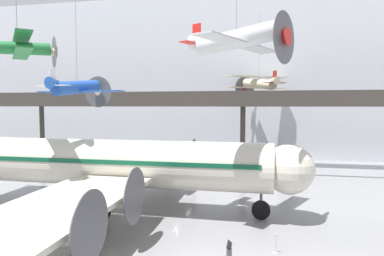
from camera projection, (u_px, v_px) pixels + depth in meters
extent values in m
cube|color=silver|center=(245.00, 77.00, 52.60)|extent=(140.00, 3.00, 24.83)
cube|color=#38332D|center=(243.00, 103.00, 44.92)|extent=(110.00, 3.20, 0.90)
cube|color=#38332D|center=(242.00, 95.00, 43.35)|extent=(110.00, 0.12, 1.10)
cylinder|color=#38332D|center=(42.00, 132.00, 52.01)|extent=(0.70, 0.70, 7.85)
cylinder|color=#38332D|center=(243.00, 136.00, 46.16)|extent=(0.70, 0.70, 7.85)
cylinder|color=beige|center=(114.00, 163.00, 26.09)|extent=(23.79, 3.67, 3.55)
sphere|color=beige|center=(289.00, 169.00, 23.52)|extent=(3.47, 3.47, 3.47)
cube|color=#0F4C33|center=(114.00, 158.00, 26.06)|extent=(22.13, 3.73, 0.32)
cube|color=beige|center=(160.00, 156.00, 35.14)|extent=(5.61, 15.23, 0.28)
cube|color=beige|center=(49.00, 211.00, 16.81)|extent=(5.61, 15.23, 0.28)
cylinder|color=beige|center=(167.00, 161.00, 31.54)|extent=(2.77, 1.72, 1.70)
cylinder|color=#4C4C51|center=(183.00, 161.00, 31.24)|extent=(0.08, 3.23, 3.23)
cylinder|color=beige|center=(180.00, 153.00, 36.59)|extent=(2.77, 1.72, 1.70)
cylinder|color=#4C4C51|center=(194.00, 154.00, 36.29)|extent=(0.08, 3.23, 3.23)
cylinder|color=beige|center=(110.00, 194.00, 19.75)|extent=(2.77, 1.72, 1.70)
cylinder|color=#4C4C51|center=(135.00, 196.00, 19.44)|extent=(0.08, 3.23, 3.23)
cylinder|color=beige|center=(58.00, 225.00, 14.69)|extent=(2.77, 1.72, 1.70)
cylinder|color=#4C4C51|center=(91.00, 227.00, 14.39)|extent=(0.08, 3.23, 3.23)
cylinder|color=#4C4C51|center=(261.00, 202.00, 24.05)|extent=(0.20, 0.20, 1.21)
cylinder|color=black|center=(261.00, 210.00, 24.09)|extent=(1.30, 0.39, 1.30)
cylinder|color=#4C4C51|center=(131.00, 185.00, 28.96)|extent=(0.20, 0.20, 1.21)
cylinder|color=black|center=(132.00, 192.00, 29.00)|extent=(1.30, 0.39, 1.30)
cylinder|color=#4C4C51|center=(101.00, 204.00, 23.42)|extent=(0.20, 0.20, 1.21)
cylinder|color=black|center=(101.00, 213.00, 23.46)|extent=(1.30, 0.39, 1.30)
cylinder|color=beige|center=(259.00, 84.00, 46.75)|extent=(4.69, 5.72, 1.89)
cone|color=maroon|center=(246.00, 88.00, 49.65)|extent=(1.51, 1.49, 1.14)
cylinder|color=#4C4C51|center=(245.00, 88.00, 49.86)|extent=(2.66, 1.98, 3.28)
cone|color=beige|center=(273.00, 80.00, 44.06)|extent=(1.89, 2.03, 1.24)
cube|color=beige|center=(257.00, 77.00, 47.02)|extent=(8.28, 6.67, 0.10)
cube|color=beige|center=(257.00, 88.00, 47.12)|extent=(8.28, 6.67, 0.10)
cube|color=maroon|center=(275.00, 77.00, 43.69)|extent=(0.49, 0.63, 1.51)
cube|color=maroon|center=(275.00, 83.00, 43.74)|extent=(3.08, 2.55, 0.06)
cylinder|color=slate|center=(259.00, 46.00, 46.41)|extent=(0.04, 0.04, 8.95)
cylinder|color=silver|center=(236.00, 39.00, 23.14)|extent=(6.08, 3.83, 1.77)
cone|color=red|center=(281.00, 38.00, 21.23)|extent=(1.40, 1.46, 1.13)
cylinder|color=#4C4C51|center=(284.00, 38.00, 21.10)|extent=(1.47, 2.95, 3.27)
cone|color=silver|center=(201.00, 40.00, 24.90)|extent=(2.01, 1.71, 1.20)
cube|color=silver|center=(241.00, 44.00, 22.94)|extent=(5.35, 8.89, 0.10)
cube|color=red|center=(197.00, 34.00, 25.09)|extent=(0.69, 0.38, 1.51)
cube|color=red|center=(197.00, 45.00, 25.14)|extent=(2.10, 3.26, 0.06)
cylinder|color=#1E6B33|center=(18.00, 48.00, 23.13)|extent=(3.70, 3.34, 1.00)
cone|color=beige|center=(52.00, 52.00, 24.19)|extent=(1.02, 1.03, 0.77)
cylinder|color=#4C4C51|center=(54.00, 52.00, 24.26)|extent=(1.47, 1.71, 2.22)
cube|color=#1E6B33|center=(21.00, 38.00, 23.20)|extent=(4.80, 5.37, 0.10)
cube|color=#1E6B33|center=(22.00, 54.00, 23.27)|extent=(4.80, 5.37, 0.10)
cylinder|color=#1E4CAD|center=(77.00, 87.00, 32.90)|extent=(2.08, 6.25, 1.81)
cone|color=white|center=(97.00, 92.00, 35.92)|extent=(1.25, 1.15, 1.13)
cylinder|color=#4C4C51|center=(98.00, 92.00, 36.13)|extent=(3.24, 0.48, 3.26)
cone|color=#1E4CAD|center=(56.00, 83.00, 30.10)|extent=(1.29, 1.84, 1.21)
cube|color=#1E4CAD|center=(80.00, 91.00, 33.28)|extent=(9.27, 2.70, 0.10)
cube|color=white|center=(53.00, 77.00, 29.72)|extent=(0.16, 0.74, 1.51)
cube|color=white|center=(53.00, 85.00, 29.77)|extent=(3.33, 1.17, 0.06)
cylinder|color=slate|center=(76.00, 28.00, 32.52)|extent=(0.04, 0.04, 10.06)
cylinder|color=#B2B5BA|center=(275.00, 253.00, 18.60)|extent=(0.36, 0.36, 0.04)
cylinder|color=#B2B5BA|center=(276.00, 244.00, 18.57)|extent=(0.07, 0.07, 0.95)
sphere|color=#B2B5BA|center=(276.00, 234.00, 18.54)|extent=(0.10, 0.10, 0.10)
cube|color=#4C4C51|center=(229.00, 256.00, 17.48)|extent=(0.27, 0.43, 0.70)
cube|color=#232326|center=(229.00, 245.00, 17.44)|extent=(0.26, 0.76, 0.73)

